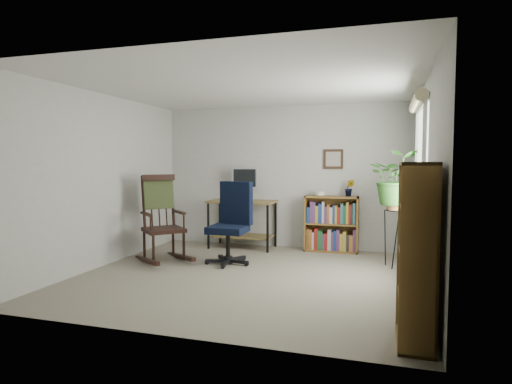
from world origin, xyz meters
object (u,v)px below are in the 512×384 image
(rocking_chair, at_px, (164,218))
(low_bookshelf, at_px, (331,224))
(desk, at_px, (242,224))
(office_chair, at_px, (228,222))
(tall_bookshelf, at_px, (416,253))

(rocking_chair, relative_size, low_bookshelf, 1.42)
(desk, bearing_deg, low_bookshelf, 4.63)
(desk, xyz_separation_m, office_chair, (0.17, -1.16, 0.19))
(desk, height_order, office_chair, office_chair)
(office_chair, xyz_separation_m, tall_bookshelf, (2.38, -2.07, 0.13))
(office_chair, bearing_deg, tall_bookshelf, -30.35)
(low_bookshelf, height_order, tall_bookshelf, tall_bookshelf)
(desk, height_order, rocking_chair, rocking_chair)
(rocking_chair, distance_m, tall_bookshelf, 3.85)
(desk, relative_size, office_chair, 0.94)
(rocking_chair, bearing_deg, low_bookshelf, -14.67)
(rocking_chair, xyz_separation_m, low_bookshelf, (2.26, 1.41, -0.19))
(low_bookshelf, bearing_deg, tall_bookshelf, -72.27)
(desk, height_order, low_bookshelf, low_bookshelf)
(office_chair, bearing_deg, rocking_chair, -161.30)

